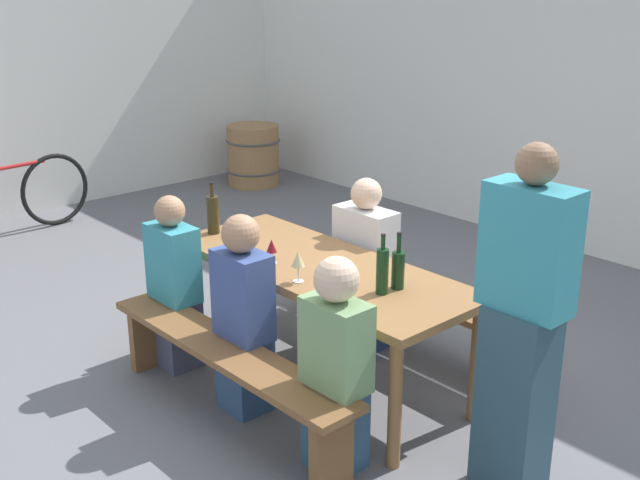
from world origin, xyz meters
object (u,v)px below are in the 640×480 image
object	(u,v)px
bench_near	(227,363)
wine_glass_1	(272,247)
seated_guest_far_0	(365,269)
seated_guest_near_2	(336,368)
seated_guest_near_0	(175,287)
wine_bottle_2	(382,270)
wine_bottle_1	(213,214)
bench_far	(398,296)
tasting_table	(320,277)
wine_barrel	(253,155)
parked_bicycle_0	(0,199)
wine_glass_0	(298,260)
wine_bottle_0	(398,269)
standing_host	(521,333)
seated_guest_near_1	(244,318)

from	to	relation	value
bench_near	wine_glass_1	world-z (taller)	wine_glass_1
seated_guest_far_0	seated_guest_near_2	bearing A→B (deg)	38.86
seated_guest_near_0	wine_bottle_2	bearing A→B (deg)	-69.15
wine_bottle_1	seated_guest_near_2	distance (m)	1.68
bench_far	wine_bottle_1	bearing A→B (deg)	-137.50
tasting_table	wine_barrel	xyz separation A→B (m)	(-3.91, 2.51, -0.32)
bench_near	parked_bicycle_0	distance (m)	3.95
wine_glass_0	tasting_table	bearing A→B (deg)	113.89
wine_bottle_2	wine_barrel	world-z (taller)	wine_bottle_2
wine_bottle_1	wine_barrel	world-z (taller)	wine_bottle_1
wine_bottle_1	wine_bottle_2	world-z (taller)	wine_bottle_1
wine_glass_0	seated_guest_near_0	size ratio (longest dim) A/B	0.16
bench_far	wine_barrel	size ratio (longest dim) A/B	2.73
wine_bottle_0	wine_glass_0	world-z (taller)	wine_bottle_0
parked_bicycle_0	bench_far	bearing A→B (deg)	-79.72
bench_far	standing_host	size ratio (longest dim) A/B	1.11
bench_near	parked_bicycle_0	xyz separation A→B (m)	(-3.94, 0.29, 0.02)
seated_guest_near_1	wine_glass_0	bearing A→B (deg)	-30.21
tasting_table	wine_bottle_0	distance (m)	0.58
wine_glass_0	wine_bottle_1	bearing A→B (deg)	172.09
tasting_table	wine_glass_1	size ratio (longest dim) A/B	13.26
wine_barrel	parked_bicycle_0	size ratio (longest dim) A/B	0.39
wine_bottle_1	tasting_table	bearing A→B (deg)	8.24
tasting_table	bench_near	size ratio (longest dim) A/B	1.05
wine_bottle_0	wine_barrel	size ratio (longest dim) A/B	0.46
seated_guest_far_0	seated_guest_near_0	bearing A→B (deg)	-28.65
bench_near	wine_bottle_2	xyz separation A→B (m)	(0.54, 0.64, 0.53)
parked_bicycle_0	seated_guest_near_1	bearing A→B (deg)	-97.09
bench_near	parked_bicycle_0	bearing A→B (deg)	175.74
wine_glass_0	seated_guest_near_1	bearing A→B (deg)	-120.21
wine_bottle_0	wine_glass_0	bearing A→B (deg)	-141.85
wine_bottle_1	seated_guest_near_0	distance (m)	0.56
bench_far	wine_bottle_1	distance (m)	1.31
bench_far	wine_bottle_0	bearing A→B (deg)	-48.47
tasting_table	wine_bottle_1	world-z (taller)	wine_bottle_1
wine_glass_0	wine_barrel	world-z (taller)	wine_glass_0
bench_far	wine_glass_0	xyz separation A→B (m)	(0.12, -0.95, 0.52)
wine_bottle_1	seated_guest_near_2	bearing A→B (deg)	-14.31
bench_near	seated_guest_near_1	bearing A→B (deg)	103.55
tasting_table	wine_glass_1	bearing A→B (deg)	-135.23
bench_far	wine_glass_1	size ratio (longest dim) A/B	12.59
bench_near	seated_guest_far_0	xyz separation A→B (m)	(-0.16, 1.22, 0.18)
seated_guest_near_1	wine_barrel	distance (m)	4.93
wine_bottle_0	seated_guest_far_0	xyz separation A→B (m)	(-0.70, 0.47, -0.33)
parked_bicycle_0	wine_glass_0	bearing A→B (deg)	-93.25
wine_bottle_1	seated_guest_far_0	size ratio (longest dim) A/B	0.30
seated_guest_near_0	seated_guest_near_2	distance (m)	1.45
wine_bottle_0	seated_guest_near_2	distance (m)	0.70
seated_guest_near_0	wine_barrel	xyz separation A→B (m)	(-3.17, 3.04, -0.18)
bench_far	seated_guest_near_2	size ratio (longest dim) A/B	1.67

